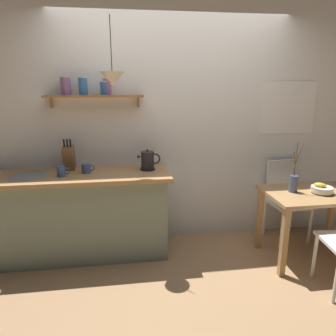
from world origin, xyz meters
name	(u,v)px	position (x,y,z in m)	size (l,w,h in m)	color
ground_plane	(181,262)	(0.00, 0.00, 0.00)	(14.00, 14.00, 0.00)	#A87F56
back_wall	(190,124)	(0.20, 0.65, 1.35)	(6.80, 0.11, 2.70)	white
kitchen_counter	(82,214)	(-1.00, 0.32, 0.46)	(1.83, 0.63, 0.91)	gray
wall_shelf	(89,90)	(-0.87, 0.49, 1.72)	(0.99, 0.20, 0.31)	#9E6B3D
dining_table	(313,204)	(1.34, -0.08, 0.60)	(0.96, 0.64, 0.73)	tan
dining_chair_far	(285,196)	(1.32, 0.42, 0.51)	(0.47, 0.45, 0.92)	white
fruit_bowl	(322,189)	(1.40, -0.11, 0.77)	(0.21, 0.21, 0.11)	silver
twig_vase	(294,183)	(1.13, -0.04, 0.83)	(0.09, 0.08, 0.51)	#475675
electric_kettle	(148,161)	(-0.30, 0.35, 1.01)	(0.24, 0.16, 0.22)	black
knife_block	(69,158)	(-1.11, 0.44, 1.05)	(0.11, 0.18, 0.33)	brown
coffee_mug_by_sink	(62,171)	(-1.15, 0.22, 0.97)	(0.12, 0.08, 0.10)	#3D5B89
coffee_mug_spare	(86,168)	(-0.93, 0.31, 0.96)	(0.13, 0.09, 0.10)	#3D5B89
pendant_lamp	(112,78)	(-0.62, 0.20, 1.83)	(0.23, 0.23, 0.60)	black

